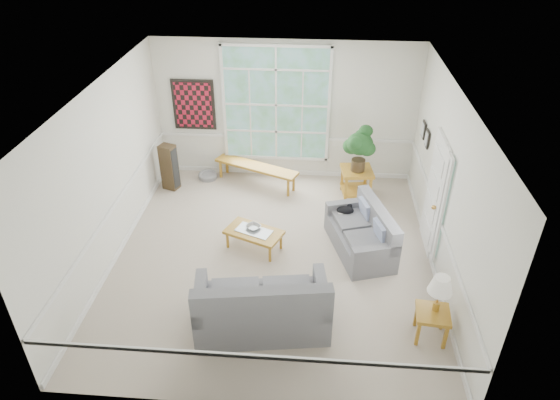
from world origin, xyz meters
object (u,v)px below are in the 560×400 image
Objects in this scene: coffee_table at (254,239)px; end_table at (356,183)px; loveseat_right at (360,230)px; side_table at (431,324)px; loveseat_front at (262,299)px.

coffee_table is 1.59× the size of end_table.
loveseat_right is 3.31× the size of side_table.
end_table is 1.31× the size of side_table.
loveseat_front is at bearing -56.50° from coffee_table.
coffee_table is (-0.34, 1.84, -0.33)m from loveseat_front.
loveseat_right is 0.83× the size of loveseat_front.
side_table is at bearing -11.21° from coffee_table.
end_table is (1.55, 3.79, -0.21)m from loveseat_front.
end_table is at bearing 102.89° from side_table.
side_table is at bearing -9.12° from loveseat_front.
loveseat_front is at bearing -112.21° from end_table.
coffee_table is (-1.87, -0.09, -0.24)m from loveseat_right.
side_table is (0.87, -3.82, -0.07)m from end_table.
coffee_table is at bearing 165.42° from loveseat_right.
end_table reaches higher than side_table.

